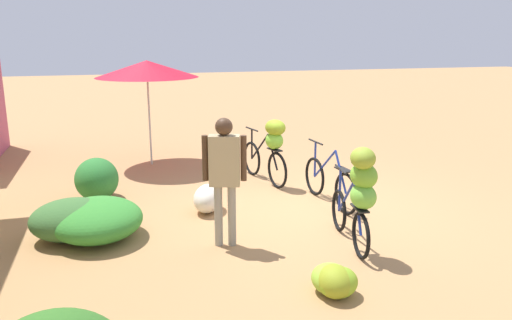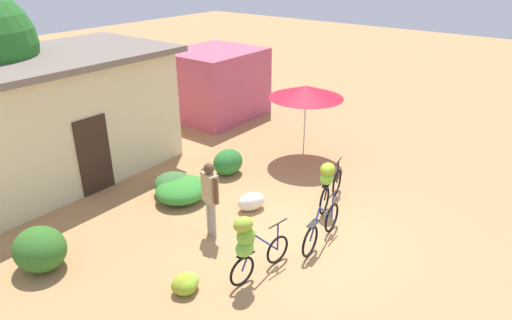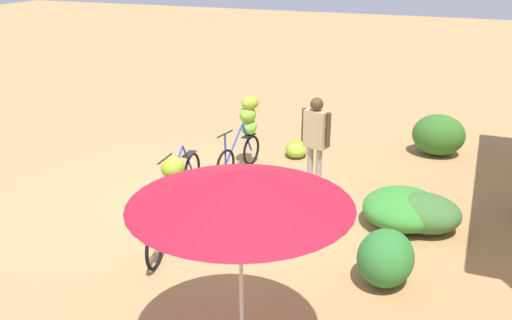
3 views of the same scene
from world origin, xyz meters
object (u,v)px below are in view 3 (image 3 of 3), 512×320
(bicycle_leftmost, at_px, (246,126))
(bicycle_near_pile, at_px, (180,181))
(bicycle_center_loaded, at_px, (171,195))
(banana_pile_on_ground, at_px, (297,149))
(produce_sack, at_px, (288,211))
(person_vendor, at_px, (316,135))
(market_umbrella, at_px, (240,188))

(bicycle_leftmost, bearing_deg, bicycle_near_pile, -12.93)
(bicycle_center_loaded, bearing_deg, bicycle_near_pile, -155.58)
(banana_pile_on_ground, bearing_deg, produce_sack, 15.48)
(person_vendor, bearing_deg, market_umbrella, 7.51)
(produce_sack, xyz_separation_m, person_vendor, (-1.39, 0.01, 0.85))
(person_vendor, bearing_deg, bicycle_leftmost, -113.21)
(bicycle_center_loaded, bearing_deg, person_vendor, 150.96)
(bicycle_near_pile, bearing_deg, person_vendor, 120.89)
(bicycle_near_pile, height_order, produce_sack, bicycle_near_pile)
(market_umbrella, relative_size, bicycle_center_loaded, 1.33)
(bicycle_leftmost, relative_size, bicycle_near_pile, 0.89)
(market_umbrella, distance_m, banana_pile_on_ground, 6.82)
(market_umbrella, height_order, bicycle_leftmost, market_umbrella)
(bicycle_leftmost, height_order, person_vendor, person_vendor)
(bicycle_near_pile, relative_size, bicycle_center_loaded, 1.04)
(bicycle_leftmost, bearing_deg, produce_sack, 37.41)
(bicycle_leftmost, relative_size, person_vendor, 0.89)
(bicycle_near_pile, relative_size, produce_sack, 2.49)
(bicycle_leftmost, xyz_separation_m, produce_sack, (2.07, 1.59, -0.63))
(bicycle_center_loaded, distance_m, banana_pile_on_ground, 4.30)
(bicycle_center_loaded, relative_size, person_vendor, 0.96)
(market_umbrella, relative_size, person_vendor, 1.29)
(bicycle_center_loaded, bearing_deg, bicycle_leftmost, -176.93)
(banana_pile_on_ground, bearing_deg, market_umbrella, 13.04)
(banana_pile_on_ground, bearing_deg, bicycle_center_loaded, -7.68)
(bicycle_near_pile, xyz_separation_m, bicycle_center_loaded, (1.35, 0.61, 0.39))
(person_vendor, bearing_deg, produce_sack, -0.53)
(market_umbrella, distance_m, bicycle_leftmost, 5.98)
(banana_pile_on_ground, height_order, person_vendor, person_vendor)
(market_umbrella, distance_m, bicycle_near_pile, 4.72)
(market_umbrella, height_order, bicycle_center_loaded, market_umbrella)
(market_umbrella, relative_size, produce_sack, 3.20)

